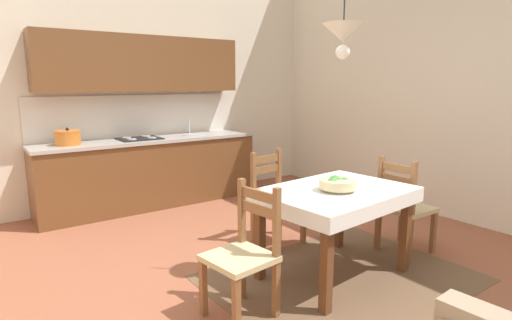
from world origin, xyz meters
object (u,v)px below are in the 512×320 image
object	(u,v)px
dining_chair_window_side	(404,208)
fruit_bowl	(337,184)
dining_table	(335,205)
dining_chair_tv_side	(244,255)
kitchen_cabinetry	(149,141)
pendant_lamp	(343,34)
dining_chair_kitchen_side	(276,200)

from	to	relation	value
dining_chair_window_side	fruit_bowl	world-z (taller)	dining_chair_window_side
dining_table	dining_chair_tv_side	world-z (taller)	dining_chair_tv_side
kitchen_cabinetry	pendant_lamp	distance (m)	3.19
dining_table	pendant_lamp	distance (m)	1.36
dining_table	dining_chair_tv_side	distance (m)	0.97
dining_chair_window_side	dining_chair_kitchen_side	distance (m)	1.24
dining_chair_window_side	dining_chair_kitchen_side	world-z (taller)	same
fruit_bowl	pendant_lamp	xyz separation A→B (m)	(-0.01, -0.01, 1.16)
dining_table	kitchen_cabinetry	bearing A→B (deg)	99.07
dining_chair_tv_side	fruit_bowl	xyz separation A→B (m)	(0.92, 0.01, 0.37)
dining_chair_tv_side	dining_chair_kitchen_side	xyz separation A→B (m)	(1.03, 0.95, 0.00)
dining_chair_kitchen_side	fruit_bowl	xyz separation A→B (m)	(-0.11, -0.94, 0.37)
fruit_bowl	pendant_lamp	world-z (taller)	pendant_lamp
dining_chair_kitchen_side	pendant_lamp	bearing A→B (deg)	-97.19
dining_chair_tv_side	dining_chair_kitchen_side	world-z (taller)	same
kitchen_cabinetry	dining_chair_tv_side	bearing A→B (deg)	-99.52
dining_table	pendant_lamp	xyz separation A→B (m)	(-0.05, -0.06, 1.36)
kitchen_cabinetry	dining_chair_window_side	xyz separation A→B (m)	(1.35, -2.94, -0.41)
pendant_lamp	dining_chair_tv_side	bearing A→B (deg)	-179.97
dining_chair_tv_side	dining_chair_kitchen_side	size ratio (longest dim) A/B	1.00
kitchen_cabinetry	dining_table	size ratio (longest dim) A/B	2.21
kitchen_cabinetry	fruit_bowl	xyz separation A→B (m)	(0.43, -2.94, -0.04)
dining_chair_tv_side	pendant_lamp	bearing A→B (deg)	0.03
dining_chair_window_side	fruit_bowl	size ratio (longest dim) A/B	3.10
pendant_lamp	dining_chair_kitchen_side	bearing A→B (deg)	82.81
dining_table	fruit_bowl	world-z (taller)	fruit_bowl
kitchen_cabinetry	fruit_bowl	size ratio (longest dim) A/B	9.58
dining_table	fruit_bowl	size ratio (longest dim) A/B	4.34
dining_chair_window_side	fruit_bowl	bearing A→B (deg)	-179.90
pendant_lamp	dining_table	bearing A→B (deg)	54.14
dining_table	dining_chair_window_side	distance (m)	0.91
kitchen_cabinetry	dining_chair_kitchen_side	bearing A→B (deg)	-75.05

